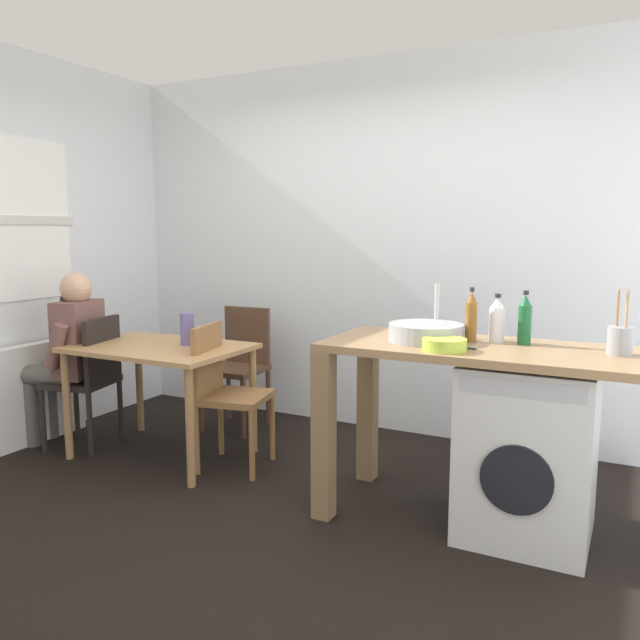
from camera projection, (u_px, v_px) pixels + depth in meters
ground_plane at (253, 517)px, 3.27m from camera, size 5.46×5.46×0.00m
wall_back at (381, 248)px, 4.62m from camera, size 4.60×0.10×2.70m
radiator at (33, 393)px, 4.39m from camera, size 0.10×0.80×0.70m
dining_table at (160, 360)px, 4.08m from camera, size 1.10×0.76×0.74m
chair_person_seat at (90, 374)px, 4.28m from camera, size 0.48×0.48×0.90m
chair_opposite at (224, 387)px, 3.92m from camera, size 0.47×0.47×0.90m
chair_spare_by_wall at (240, 360)px, 4.74m from camera, size 0.41×0.41×0.90m
seated_person at (68, 350)px, 4.29m from camera, size 0.54×0.54×1.20m
kitchen_counter at (435, 373)px, 3.20m from camera, size 1.50×0.68×0.92m
washing_machine at (528, 450)px, 3.03m from camera, size 0.60×0.61×0.86m
sink_basin at (426, 332)px, 3.20m from camera, size 0.38×0.38×0.09m
tap at (437, 310)px, 3.34m from camera, size 0.02×0.02×0.28m
bottle_tall_green at (471, 317)px, 3.17m from camera, size 0.06×0.06×0.28m
bottle_squat_brown at (497, 320)px, 3.17m from camera, size 0.08×0.08×0.25m
bottle_clear_small at (525, 320)px, 3.10m from camera, size 0.07×0.07×0.27m
mixing_bowl at (444, 344)px, 2.95m from camera, size 0.21×0.21×0.06m
utensil_crock at (620, 340)px, 2.83m from camera, size 0.11×0.11×0.30m
vase at (187, 329)px, 4.08m from camera, size 0.09×0.09×0.21m
scissors at (462, 347)px, 3.02m from camera, size 0.15×0.06×0.01m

